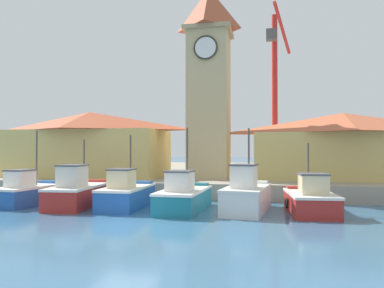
% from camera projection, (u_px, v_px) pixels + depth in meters
% --- Properties ---
extents(ground_plane, '(300.00, 300.00, 0.00)m').
position_uv_depth(ground_plane, '(126.00, 225.00, 15.46)').
color(ground_plane, '#386689').
extents(quay_wharf, '(120.00, 40.00, 1.02)m').
position_uv_depth(quay_wharf, '(218.00, 173.00, 42.78)').
color(quay_wharf, '#9E937F').
rests_on(quay_wharf, ground).
extents(fishing_boat_far_left, '(2.34, 4.52, 4.22)m').
position_uv_depth(fishing_boat_far_left, '(29.00, 192.00, 21.19)').
color(fishing_boat_far_left, '#2356A8').
rests_on(fishing_boat_far_left, ground).
extents(fishing_boat_left_outer, '(2.40, 5.28, 3.69)m').
position_uv_depth(fishing_boat_left_outer, '(79.00, 192.00, 20.50)').
color(fishing_boat_left_outer, '#AD2823').
rests_on(fishing_boat_left_outer, ground).
extents(fishing_boat_left_inner, '(2.09, 4.59, 3.94)m').
position_uv_depth(fishing_boat_left_inner, '(126.00, 194.00, 19.92)').
color(fishing_boat_left_inner, '#2356A8').
rests_on(fishing_boat_left_inner, ground).
extents(fishing_boat_mid_left, '(2.15, 5.05, 4.27)m').
position_uv_depth(fishing_boat_mid_left, '(184.00, 197.00, 19.09)').
color(fishing_boat_mid_left, '#196B7F').
rests_on(fishing_boat_mid_left, ground).
extents(fishing_boat_center, '(2.42, 4.85, 4.22)m').
position_uv_depth(fishing_boat_center, '(247.00, 195.00, 18.73)').
color(fishing_boat_center, silver).
rests_on(fishing_boat_center, ground).
extents(fishing_boat_mid_right, '(2.45, 4.39, 3.45)m').
position_uv_depth(fishing_boat_mid_right, '(310.00, 200.00, 18.15)').
color(fishing_boat_mid_right, '#AD2823').
rests_on(fishing_boat_mid_right, ground).
extents(clock_tower, '(3.40, 3.40, 15.69)m').
position_uv_depth(clock_tower, '(209.00, 77.00, 27.61)').
color(clock_tower, tan).
rests_on(clock_tower, quay_wharf).
extents(warehouse_left, '(12.16, 6.33, 5.09)m').
position_uv_depth(warehouse_left, '(90.00, 143.00, 29.59)').
color(warehouse_left, tan).
rests_on(warehouse_left, quay_wharf).
extents(warehouse_right, '(12.91, 6.29, 4.75)m').
position_uv_depth(warehouse_right, '(344.00, 145.00, 26.86)').
color(warehouse_right, tan).
rests_on(warehouse_right, quay_wharf).
extents(port_crane_near, '(2.92, 8.46, 17.02)m').
position_uv_depth(port_crane_near, '(275.00, 110.00, 37.28)').
color(port_crane_near, maroon).
rests_on(port_crane_near, quay_wharf).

